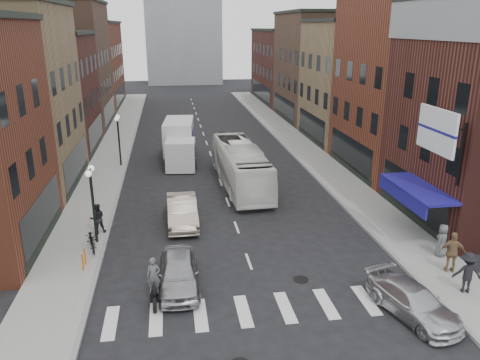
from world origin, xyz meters
name	(u,v)px	position (x,y,z in m)	size (l,w,h in m)	color
ground	(252,272)	(0.00, 0.00, 0.00)	(160.00, 160.00, 0.00)	black
sidewalk_left	(112,154)	(-8.50, 22.00, 0.07)	(3.00, 74.00, 0.15)	gray
sidewalk_right	(301,146)	(8.50, 22.00, 0.07)	(3.00, 74.00, 0.15)	gray
curb_left	(130,154)	(-7.00, 22.00, 0.00)	(0.20, 74.00, 0.16)	gray
curb_right	(285,148)	(7.00, 22.00, 0.00)	(0.20, 74.00, 0.16)	gray
crosswalk_stripes	(266,309)	(0.00, -3.00, 0.00)	(12.00, 2.20, 0.01)	silver
bldg_left_mid_b	(32,94)	(-14.99, 24.00, 5.15)	(10.30, 10.20, 10.30)	#431C18
bldg_left_far_a	(57,65)	(-14.99, 35.00, 6.65)	(10.30, 12.20, 13.30)	brown
bldg_left_far_b	(81,65)	(-14.99, 49.00, 5.65)	(10.30, 16.20, 11.30)	brown
bldg_right_mid_a	(420,76)	(15.00, 14.00, 7.15)	(10.30, 10.20, 14.30)	brown
bldg_right_mid_b	(364,82)	(14.99, 24.00, 5.65)	(10.30, 10.20, 11.30)	olive
bldg_right_far_a	(327,67)	(14.99, 35.00, 6.15)	(10.30, 12.20, 12.30)	brown
bldg_right_far_b	(295,66)	(14.99, 49.00, 5.15)	(10.30, 16.20, 10.30)	#431C18
awning_blue	(414,190)	(8.93, 2.50, 2.63)	(1.80, 5.00, 0.78)	navy
billboard_sign	(438,132)	(8.59, 0.50, 6.13)	(1.52, 3.00, 3.70)	black
streetlamp_near	(92,191)	(-7.40, 4.00, 2.91)	(0.32, 1.22, 4.11)	black
streetlamp_far	(118,131)	(-7.40, 18.00, 2.91)	(0.32, 1.22, 4.11)	black
bike_rack	(84,260)	(-7.60, 1.30, 0.55)	(0.08, 0.68, 0.80)	#D8590C
box_truck	(180,143)	(-2.70, 18.87, 1.61)	(2.73, 7.67, 3.26)	silver
motorcycle_rider	(154,282)	(-4.34, -1.88, 0.95)	(0.59, 1.99, 2.02)	black
transit_bus	(241,166)	(1.31, 11.99, 1.48)	(2.49, 10.65, 2.97)	white
sedan_left_near	(179,273)	(-3.35, -0.84, 0.72)	(1.69, 4.20, 1.43)	#A6A5AA
sedan_left_far	(182,211)	(-2.96, 6.00, 0.77)	(1.64, 4.69, 1.55)	beige
curb_car	(413,302)	(5.52, -4.26, 0.61)	(1.70, 4.19, 1.22)	silver
parked_bicycle	(92,240)	(-7.50, 3.20, 0.65)	(0.67, 1.91, 1.01)	black
ped_left_solo	(97,218)	(-7.46, 5.15, 0.96)	(0.79, 0.46, 1.63)	black
ped_right_a	(468,272)	(8.43, -3.20, 1.03)	(1.14, 0.57, 1.77)	black
ped_right_b	(452,252)	(8.77, -1.57, 1.10)	(1.12, 0.56, 1.91)	olive
ped_right_c	(442,240)	(9.19, -0.08, 0.96)	(0.79, 0.51, 1.62)	#585C60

